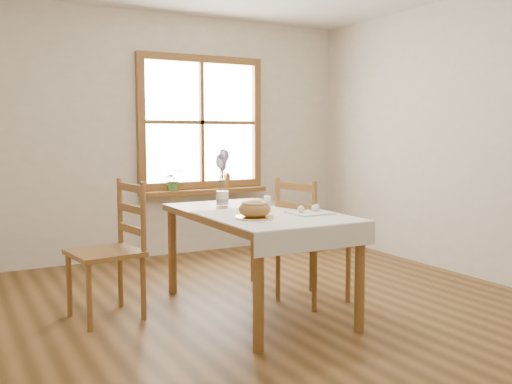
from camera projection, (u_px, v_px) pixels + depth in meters
ground at (276, 321)px, 4.07m from camera, size 5.00×5.00×0.00m
room_walls at (277, 79)px, 3.89m from camera, size 4.60×5.10×2.65m
window at (201, 122)px, 6.31m from camera, size 1.46×0.08×1.46m
window_sill at (204, 191)px, 6.32m from camera, size 1.46×0.20×0.05m
dining_table at (256, 223)px, 4.26m from camera, size 0.90×1.60×0.75m
table_linen at (277, 217)px, 3.98m from camera, size 0.91×0.99×0.01m
chair_left at (105, 251)px, 4.09m from camera, size 0.55×0.53×0.99m
chair_right at (313, 240)px, 4.51m from camera, size 0.57×0.56×0.99m
bread_plate at (255, 218)px, 3.86m from camera, size 0.28×0.28×0.01m
bread_loaf at (255, 208)px, 3.85m from camera, size 0.22×0.22×0.12m
egg_napkin at (310, 213)px, 4.09m from camera, size 0.30×0.25×0.01m
eggs at (310, 208)px, 4.08m from camera, size 0.23×0.21×0.05m
salt_shaker at (259, 205)px, 4.27m from camera, size 0.05×0.05×0.09m
pepper_shaker at (267, 202)px, 4.34m from camera, size 0.07×0.07×0.11m
flower_vase at (222, 199)px, 4.61m from camera, size 0.13×0.13×0.11m
lavender_bouquet at (222, 172)px, 4.59m from camera, size 0.18×0.18×0.33m
potted_plant at (173, 182)px, 6.14m from camera, size 0.21×0.23×0.18m
amber_bottle at (228, 180)px, 6.45m from camera, size 0.07×0.07×0.17m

